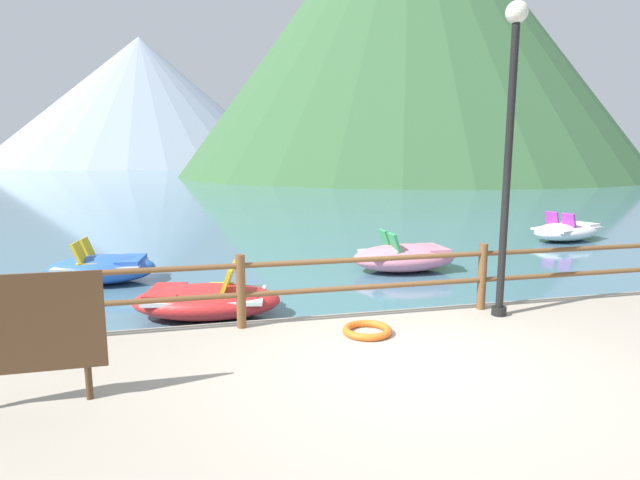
{
  "coord_description": "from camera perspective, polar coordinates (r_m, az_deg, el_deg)",
  "views": [
    {
      "loc": [
        -2.2,
        -4.76,
        2.58
      ],
      "look_at": [
        0.16,
        5.0,
        0.9
      ],
      "focal_mm": 28.65,
      "sensor_mm": 36.0,
      "label": 1
    }
  ],
  "objects": [
    {
      "name": "ground_plane",
      "position": [
        44.89,
        -10.83,
        6.04
      ],
      "size": [
        200.0,
        200.0,
        0.0
      ],
      "primitive_type": "plane",
      "color": "#477084"
    },
    {
      "name": "dock_railing",
      "position": [
        6.88,
        5.45,
        -4.08
      ],
      "size": [
        23.92,
        0.12,
        0.95
      ],
      "color": "brown",
      "rests_on": "promenade_dock"
    },
    {
      "name": "lamp_post",
      "position": [
        7.2,
        20.41,
        11.14
      ],
      "size": [
        0.28,
        0.28,
        4.08
      ],
      "color": "black",
      "rests_on": "promenade_dock"
    },
    {
      "name": "sign_board",
      "position": [
        5.1,
        -29.45,
        -8.3
      ],
      "size": [
        1.18,
        0.06,
        1.19
      ],
      "color": "silver",
      "rests_on": "promenade_dock"
    },
    {
      "name": "life_ring",
      "position": [
        6.41,
        5.3,
        -10.0
      ],
      "size": [
        0.61,
        0.61,
        0.09
      ],
      "primitive_type": "torus",
      "color": "orange",
      "rests_on": "promenade_dock"
    },
    {
      "name": "pedal_boat_0",
      "position": [
        8.45,
        -12.6,
        -6.58
      ],
      "size": [
        2.55,
        1.69,
        0.86
      ],
      "color": "red",
      "rests_on": "ground"
    },
    {
      "name": "pedal_boat_1",
      "position": [
        11.32,
        -23.1,
        -2.9
      ],
      "size": [
        2.23,
        1.53,
        0.89
      ],
      "color": "blue",
      "rests_on": "ground"
    },
    {
      "name": "pedal_boat_2",
      "position": [
        11.62,
        9.47,
        -1.87
      ],
      "size": [
        2.38,
        1.38,
        0.91
      ],
      "color": "pink",
      "rests_on": "ground"
    },
    {
      "name": "pedal_boat_3",
      "position": [
        17.31,
        25.87,
        0.95
      ],
      "size": [
        2.88,
        2.07,
        0.88
      ],
      "color": "white",
      "rests_on": "ground"
    },
    {
      "name": "cliff_headland",
      "position": [
        68.15,
        7.81,
        21.92
      ],
      "size": [
        55.21,
        55.21,
        36.92
      ],
      "color": "#386038",
      "rests_on": "ground"
    },
    {
      "name": "distant_peak",
      "position": [
        123.5,
        -19.25,
        14.28
      ],
      "size": [
        65.7,
        65.7,
        27.9
      ],
      "primitive_type": "cone",
      "color": "#93A3B7",
      "rests_on": "ground"
    }
  ]
}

